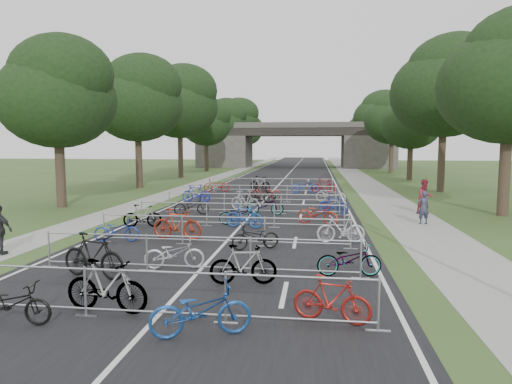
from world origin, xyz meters
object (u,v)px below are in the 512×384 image
(bike_2, at_px, (201,311))
(bike_1, at_px, (107,287))
(pedestrian_b, at_px, (425,197))
(pedestrian_a, at_px, (423,208))
(overpass_bridge, at_px, (295,145))
(bike_0, at_px, (12,304))

(bike_2, bearing_deg, bike_1, 48.13)
(bike_2, relative_size, pedestrian_b, 1.08)
(bike_2, distance_m, pedestrian_a, 15.24)
(overpass_bridge, relative_size, bike_1, 15.81)
(bike_1, bearing_deg, pedestrian_b, -27.04)
(overpass_bridge, relative_size, bike_2, 15.72)
(bike_1, distance_m, pedestrian_a, 15.70)
(pedestrian_b, bearing_deg, overpass_bridge, 81.90)
(bike_2, xyz_separation_m, pedestrian_b, (7.92, 16.72, 0.40))
(pedestrian_b, bearing_deg, bike_1, -141.79)
(bike_0, height_order, bike_2, bike_2)
(bike_2, bearing_deg, bike_0, 69.57)
(overpass_bridge, bearing_deg, bike_2, -88.97)
(overpass_bridge, bearing_deg, pedestrian_a, -80.96)
(bike_2, bearing_deg, pedestrian_a, -47.47)
(bike_0, xyz_separation_m, bike_2, (3.98, -0.06, 0.08))
(bike_2, distance_m, pedestrian_b, 18.50)
(bike_0, distance_m, bike_2, 3.98)
(overpass_bridge, relative_size, pedestrian_b, 16.91)
(pedestrian_b, bearing_deg, bike_2, -133.99)
(bike_1, relative_size, pedestrian_a, 1.27)
(overpass_bridge, distance_m, bike_0, 65.77)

